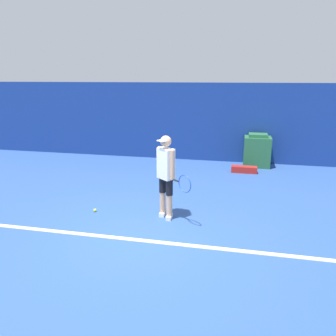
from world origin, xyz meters
name	(u,v)px	position (x,y,z in m)	size (l,w,h in m)	color
ground_plane	(138,237)	(0.00, 0.00, 0.00)	(24.00, 24.00, 0.00)	#2D5193
back_wall	(189,122)	(0.00, 5.89, 1.30)	(24.00, 0.10, 2.59)	navy
court_baseline	(136,240)	(0.00, -0.10, 0.01)	(21.60, 0.10, 0.01)	white
tennis_player	(166,173)	(0.32, 0.96, 0.94)	(0.78, 0.66, 1.69)	tan
tennis_ball	(95,210)	(-1.24, 0.92, 0.03)	(0.07, 0.07, 0.07)	#D1E533
covered_chair	(257,151)	(2.28, 5.46, 0.50)	(0.82, 0.66, 1.05)	#28663D
equipment_bag	(244,169)	(1.90, 4.62, 0.09)	(0.75, 0.26, 0.19)	#B2231E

